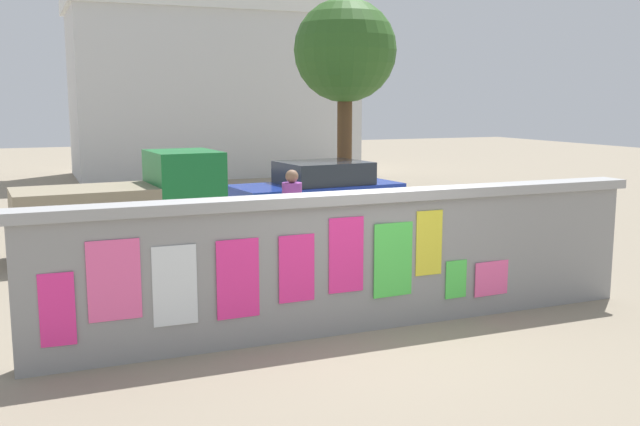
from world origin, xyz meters
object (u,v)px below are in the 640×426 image
at_px(car_parked, 318,191).
at_px(bicycle_near, 395,273).
at_px(tree_roadside, 345,53).
at_px(bicycle_far, 209,273).
at_px(person_walking, 292,207).
at_px(auto_rickshaw_truck, 131,205).
at_px(motorcycle, 379,231).

bearing_deg(car_parked, bicycle_near, -102.60).
relative_size(car_parked, bicycle_near, 2.32).
bearing_deg(bicycle_near, tree_roadside, 70.04).
bearing_deg(tree_roadside, bicycle_far, -126.51).
height_order(bicycle_near, person_walking, person_walking).
relative_size(auto_rickshaw_truck, tree_roadside, 0.69).
bearing_deg(bicycle_far, auto_rickshaw_truck, 99.51).
relative_size(motorcycle, person_walking, 1.17).
height_order(auto_rickshaw_truck, car_parked, auto_rickshaw_truck).
height_order(bicycle_near, tree_roadside, tree_roadside).
height_order(motorcycle, tree_roadside, tree_roadside).
height_order(person_walking, tree_roadside, tree_roadside).
distance_m(car_parked, motorcycle, 3.71).
distance_m(auto_rickshaw_truck, tree_roadside, 7.88).
bearing_deg(bicycle_near, person_walking, 102.53).
bearing_deg(motorcycle, auto_rickshaw_truck, 154.62).
bearing_deg(person_walking, bicycle_far, -139.97).
bearing_deg(person_walking, car_parked, 61.60).
height_order(car_parked, person_walking, person_walking).
height_order(bicycle_far, tree_roadside, tree_roadside).
distance_m(motorcycle, person_walking, 1.72).
relative_size(bicycle_far, tree_roadside, 0.31).
xyz_separation_m(person_walking, tree_roadside, (3.66, 5.87, 2.99)).
xyz_separation_m(motorcycle, bicycle_near, (-1.06, -2.57, -0.10)).
relative_size(motorcycle, tree_roadside, 0.35).
relative_size(auto_rickshaw_truck, car_parked, 0.93).
xyz_separation_m(motorcycle, bicycle_far, (-3.47, -1.51, -0.10)).
bearing_deg(motorcycle, bicycle_far, -156.50).
relative_size(person_walking, tree_roadside, 0.30).
distance_m(car_parked, person_walking, 4.16).
xyz_separation_m(auto_rickshaw_truck, person_walking, (2.41, -1.89, 0.09)).
bearing_deg(motorcycle, car_parked, 84.78).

